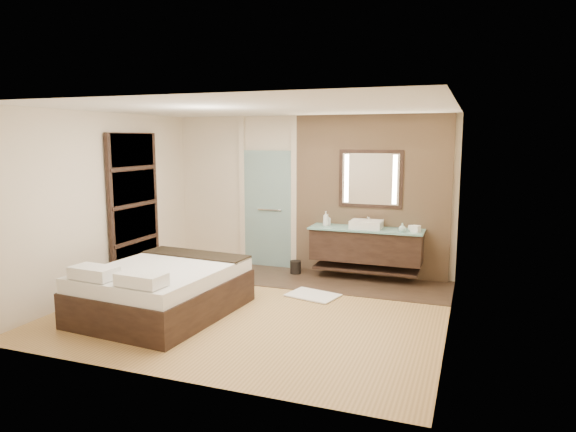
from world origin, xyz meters
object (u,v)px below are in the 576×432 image
at_px(mirror_unit, 370,179).
at_px(bed, 163,290).
at_px(vanity, 366,245).
at_px(waste_bin, 296,267).

relative_size(mirror_unit, bed, 0.49).
distance_m(vanity, mirror_unit, 1.10).
bearing_deg(waste_bin, bed, -111.65).
bearing_deg(bed, mirror_unit, 56.45).
distance_m(mirror_unit, bed, 3.80).
relative_size(bed, waste_bin, 9.35).
bearing_deg(mirror_unit, waste_bin, -165.67).
xyz_separation_m(mirror_unit, bed, (-2.19, -2.81, -1.32)).
height_order(mirror_unit, waste_bin, mirror_unit).
distance_m(bed, waste_bin, 2.70).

